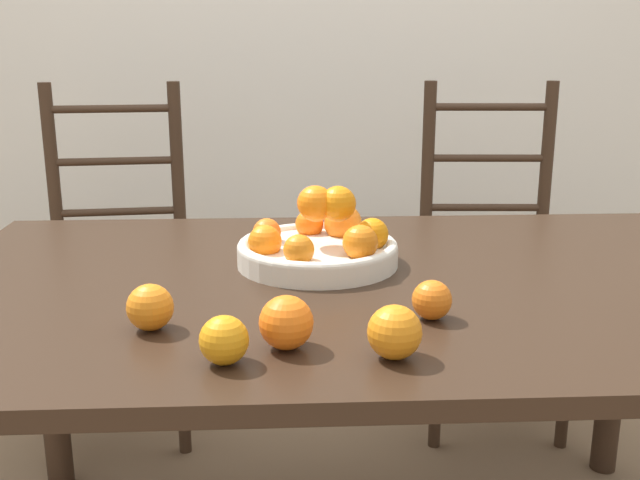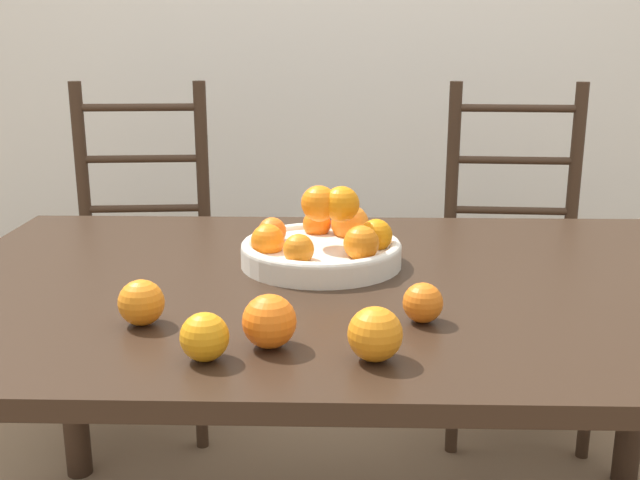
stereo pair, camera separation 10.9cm
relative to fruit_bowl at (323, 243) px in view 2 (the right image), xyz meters
name	(u,v)px [view 2 (the right image)]	position (x,y,z in m)	size (l,w,h in m)	color
wall_back	(350,6)	(0.07, 1.44, 0.53)	(8.00, 0.06, 2.60)	silver
dining_table	(355,318)	(0.07, -0.10, -0.13)	(1.68, 1.04, 0.73)	black
fruit_bowl	(323,243)	(0.00, 0.00, 0.00)	(0.33, 0.33, 0.17)	silver
orange_loose_0	(141,303)	(-0.29, -0.35, -0.01)	(0.08, 0.08, 0.08)	orange
orange_loose_1	(375,334)	(0.09, -0.48, -0.01)	(0.08, 0.08, 0.08)	orange
orange_loose_2	(205,337)	(-0.16, -0.49, -0.01)	(0.07, 0.07, 0.07)	orange
orange_loose_3	(269,321)	(-0.07, -0.44, 0.00)	(0.08, 0.08, 0.08)	orange
orange_loose_4	(423,303)	(0.17, -0.32, -0.01)	(0.07, 0.07, 0.07)	orange
chair_left	(141,267)	(-0.58, 0.70, -0.28)	(0.45, 0.44, 1.06)	#382619
chair_right	(514,270)	(0.57, 0.70, -0.28)	(0.44, 0.42, 1.06)	#382619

